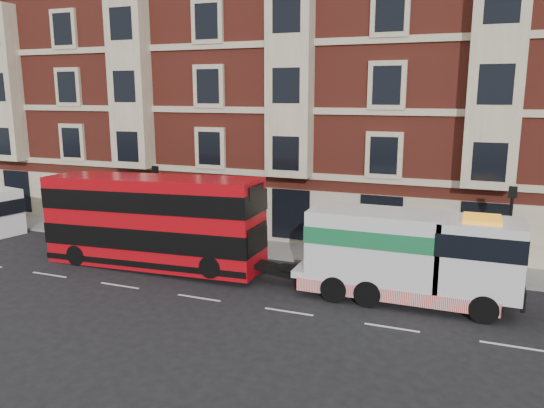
{
  "coord_description": "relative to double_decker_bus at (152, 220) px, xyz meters",
  "views": [
    {
      "loc": [
        10.42,
        -18.41,
        8.4
      ],
      "look_at": [
        1.74,
        4.0,
        3.38
      ],
      "focal_mm": 35.0,
      "sensor_mm": 36.0,
      "label": 1
    }
  ],
  "objects": [
    {
      "name": "sidewalk",
      "position": [
        4.06,
        4.7,
        -2.31
      ],
      "size": [
        90.0,
        3.0,
        0.15
      ],
      "primitive_type": "cube",
      "color": "slate",
      "rests_on": "ground"
    },
    {
      "name": "tow_truck",
      "position": [
        12.06,
        -0.0,
        -0.42
      ],
      "size": [
        8.89,
        2.63,
        3.7
      ],
      "color": "silver",
      "rests_on": "ground"
    },
    {
      "name": "ground",
      "position": [
        4.06,
        -2.8,
        -2.38
      ],
      "size": [
        120.0,
        120.0,
        0.0
      ],
      "primitive_type": "plane",
      "color": "black",
      "rests_on": "ground"
    },
    {
      "name": "pedestrian",
      "position": [
        -6.66,
        3.35,
        -1.29
      ],
      "size": [
        0.7,
        0.48,
        1.87
      ],
      "primitive_type": "imported",
      "rotation": [
        0.0,
        0.0,
        0.05
      ],
      "color": "#192832",
      "rests_on": "sidewalk"
    },
    {
      "name": "double_decker_bus",
      "position": [
        0.0,
        0.0,
        0.0
      ],
      "size": [
        11.1,
        2.55,
        4.49
      ],
      "color": "#B80A12",
      "rests_on": "ground"
    },
    {
      "name": "lamp_post_west",
      "position": [
        -1.94,
        3.4,
        0.3
      ],
      "size": [
        0.35,
        0.15,
        4.35
      ],
      "color": "black",
      "rests_on": "sidewalk"
    },
    {
      "name": "lamp_post_east",
      "position": [
        16.06,
        3.4,
        0.3
      ],
      "size": [
        0.35,
        0.15,
        4.35
      ],
      "color": "black",
      "rests_on": "sidewalk"
    },
    {
      "name": "victorian_terrace",
      "position": [
        4.56,
        12.2,
        7.69
      ],
      "size": [
        45.0,
        12.0,
        20.4
      ],
      "color": "maroon",
      "rests_on": "ground"
    }
  ]
}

